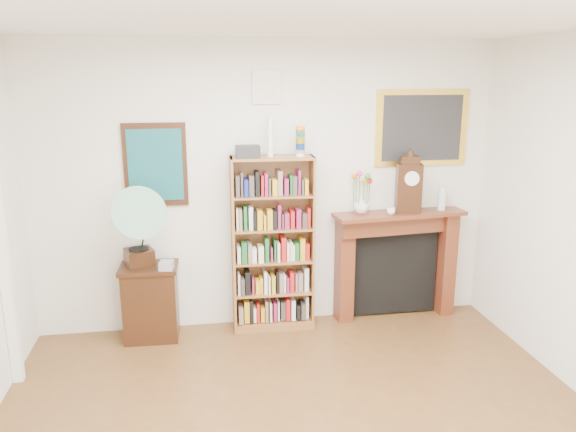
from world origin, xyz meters
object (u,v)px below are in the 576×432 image
at_px(mantel_clock, 409,185).
at_px(bottle_left, 441,198).
at_px(bookshelf, 273,235).
at_px(bottle_right, 443,200).
at_px(teacup, 391,211).
at_px(cd_stack, 166,265).
at_px(side_cabinet, 151,302).
at_px(fireplace, 396,255).
at_px(gramophone, 135,222).
at_px(flower_vase, 361,205).

bearing_deg(mantel_clock, bottle_left, 15.54).
height_order(bookshelf, bottle_right, bookshelf).
bearing_deg(teacup, cd_stack, -177.01).
relative_size(cd_stack, mantel_clock, 0.21).
bearing_deg(side_cabinet, mantel_clock, 3.05).
bearing_deg(fireplace, bookshelf, 177.57).
height_order(gramophone, cd_stack, gramophone).
relative_size(gramophone, flower_vase, 4.78).
relative_size(side_cabinet, mantel_clock, 1.30).
height_order(bookshelf, fireplace, bookshelf).
relative_size(teacup, bottle_right, 0.42).
xyz_separation_m(gramophone, bottle_left, (3.00, 0.16, 0.07)).
bearing_deg(flower_vase, cd_stack, -173.45).
height_order(mantel_clock, teacup, mantel_clock).
relative_size(fireplace, teacup, 16.29).
bearing_deg(flower_vase, gramophone, -175.52).
relative_size(cd_stack, teacup, 1.43).
bearing_deg(fireplace, bottle_left, -9.44).
distance_m(side_cabinet, cd_stack, 0.46).
distance_m(mantel_clock, teacup, 0.31).
xyz_separation_m(bookshelf, mantel_clock, (1.36, -0.01, 0.44)).
xyz_separation_m(fireplace, mantel_clock, (0.08, -0.07, 0.74)).
bearing_deg(mantel_clock, fireplace, 147.59).
height_order(teacup, bottle_right, bottle_right).
height_order(side_cabinet, cd_stack, cd_stack).
bearing_deg(bottle_right, fireplace, 175.31).
xyz_separation_m(gramophone, flower_vase, (2.16, 0.17, 0.04)).
distance_m(gramophone, flower_vase, 2.16).
distance_m(bookshelf, mantel_clock, 1.43).
xyz_separation_m(cd_stack, flower_vase, (1.90, 0.22, 0.44)).
bearing_deg(bottle_right, side_cabinet, -178.47).
relative_size(side_cabinet, bottle_left, 3.05).
bearing_deg(bottle_left, gramophone, -176.90).
xyz_separation_m(mantel_clock, bottle_left, (0.37, 0.04, -0.15)).
relative_size(fireplace, cd_stack, 11.37).
height_order(bookshelf, teacup, bookshelf).
bearing_deg(cd_stack, gramophone, 169.01).
xyz_separation_m(side_cabinet, gramophone, (-0.08, -0.08, 0.81)).
distance_m(cd_stack, teacup, 2.21).
xyz_separation_m(side_cabinet, flower_vase, (2.07, 0.09, 0.85)).
bearing_deg(mantel_clock, cd_stack, -165.87).
bearing_deg(bottle_left, side_cabinet, -178.37).
xyz_separation_m(cd_stack, bottle_right, (2.75, 0.21, 0.46)).
xyz_separation_m(cd_stack, bottle_left, (2.74, 0.21, 0.48)).
distance_m(fireplace, gramophone, 2.61).
distance_m(bookshelf, bottle_right, 1.76).
relative_size(side_cabinet, fireplace, 0.54).
relative_size(bookshelf, fireplace, 1.45).
xyz_separation_m(mantel_clock, teacup, (-0.20, -0.06, -0.24)).
bearing_deg(teacup, flower_vase, 159.08).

